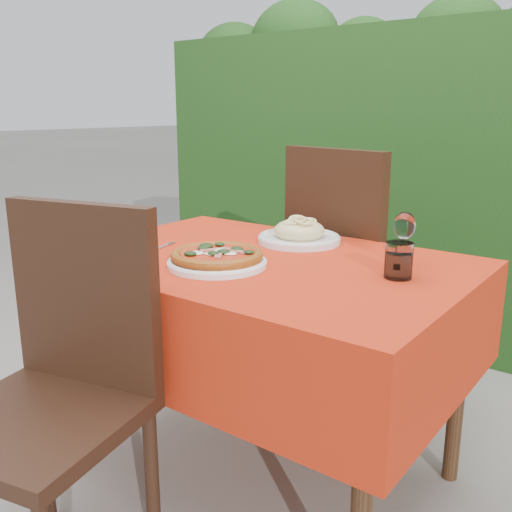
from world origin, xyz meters
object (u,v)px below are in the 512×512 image
Objects in this scene: wine_glass at (404,228)px; chair_near at (60,373)px; pizza_plate at (217,258)px; pasta_plate at (299,234)px; water_glass at (399,262)px; fork at (158,248)px; chair_far at (351,261)px.

chair_near is at bearing -123.48° from wine_glass.
pizza_plate is 2.04× the size of wine_glass.
pasta_plate is at bearing 68.54° from chair_near.
fork is (-0.77, -0.16, -0.04)m from water_glass.
fork is at bearing -131.44° from pasta_plate.
water_glass is at bearing -1.55° from fork.
chair_near is 5.68× the size of fork.
chair_near is 3.39× the size of pasta_plate.
pizza_plate reaches higher than fork.
pizza_plate is at bearing -93.78° from pasta_plate.
chair_near is at bearing -98.59° from pasta_plate.
water_glass reaches higher than pizza_plate.
fork is (-0.19, 0.52, 0.19)m from chair_near.
water_glass is 0.62× the size of wine_glass.
water_glass is (0.48, 0.21, 0.02)m from pizza_plate.
pasta_plate reaches higher than pizza_plate.
wine_glass is at bearing 108.06° from water_glass.
chair_near reaches higher than wine_glass.
chair_far is 0.63m from wine_glass.
chair_near reaches higher than water_glass.
pasta_plate is (0.13, 0.89, 0.22)m from chair_near.
chair_near is at bearing -102.58° from pizza_plate.
fork is (-0.32, -0.36, -0.03)m from pasta_plate.
fork is at bearing -157.98° from wine_glass.
pizza_plate is 3.28× the size of water_glass.
pizza_plate is 0.56m from wine_glass.
chair_far is 0.40m from pasta_plate.
chair_far is 6.56× the size of wine_glass.
water_glass reaches higher than fork.
chair_near is 6.05× the size of wine_glass.
pizza_plate is 1.15× the size of pasta_plate.
water_glass is (0.58, 0.69, 0.23)m from chair_near.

